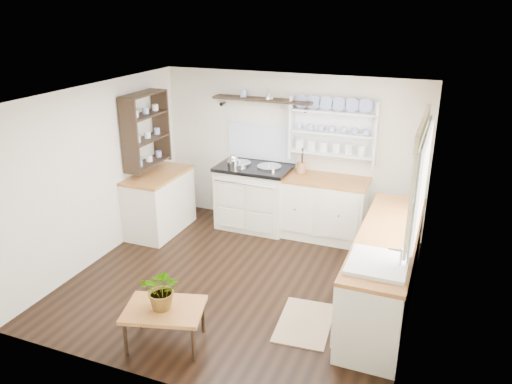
{
  "coord_description": "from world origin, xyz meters",
  "views": [
    {
      "loc": [
        2.17,
        -4.95,
        3.23
      ],
      "look_at": [
        0.1,
        0.25,
        1.1
      ],
      "focal_mm": 35.0,
      "sensor_mm": 36.0,
      "label": 1
    }
  ],
  "objects": [
    {
      "name": "floor_rug",
      "position": [
        0.99,
        -0.56,
        0.01
      ],
      "size": [
        0.62,
        0.89,
        0.02
      ],
      "primitive_type": "cube",
      "rotation": [
        0.0,
        0.0,
        0.09
      ],
      "color": "brown",
      "rests_on": "floor"
    },
    {
      "name": "plate_rack",
      "position": [
        0.65,
        1.86,
        1.56
      ],
      "size": [
        1.2,
        0.22,
        0.9
      ],
      "color": "white",
      "rests_on": "wall_back"
    },
    {
      "name": "aga_cooker",
      "position": [
        -0.45,
        1.57,
        0.49
      ],
      "size": [
        1.08,
        0.75,
        1.0
      ],
      "color": "silver",
      "rests_on": "floor"
    },
    {
      "name": "ceiling",
      "position": [
        0.0,
        0.0,
        2.3
      ],
      "size": [
        4.0,
        3.8,
        0.01
      ],
      "primitive_type": "cube",
      "color": "white",
      "rests_on": "wall_back"
    },
    {
      "name": "utensil_crock",
      "position": [
        0.24,
        1.68,
        0.99
      ],
      "size": [
        0.13,
        0.13,
        0.15
      ],
      "primitive_type": "cylinder",
      "color": "#9C6439",
      "rests_on": "back_cabinets"
    },
    {
      "name": "left_shelving",
      "position": [
        -1.84,
        0.9,
        1.55
      ],
      "size": [
        0.28,
        0.8,
        1.05
      ],
      "primitive_type": "cube",
      "color": "black",
      "rests_on": "wall_left"
    },
    {
      "name": "wall_back",
      "position": [
        0.0,
        1.9,
        1.15
      ],
      "size": [
        4.0,
        0.02,
        2.3
      ],
      "primitive_type": "cube",
      "color": "beige",
      "rests_on": "ground"
    },
    {
      "name": "window",
      "position": [
        1.95,
        0.15,
        1.56
      ],
      "size": [
        0.08,
        1.55,
        1.22
      ],
      "color": "white",
      "rests_on": "wall_right"
    },
    {
      "name": "center_table",
      "position": [
        -0.22,
        -1.4,
        0.37
      ],
      "size": [
        0.89,
        0.74,
        0.42
      ],
      "rotation": [
        0.0,
        0.0,
        0.27
      ],
      "color": "brown",
      "rests_on": "floor"
    },
    {
      "name": "high_shelf",
      "position": [
        -0.4,
        1.78,
        1.91
      ],
      "size": [
        1.5,
        0.29,
        0.16
      ],
      "color": "black",
      "rests_on": "wall_back"
    },
    {
      "name": "wall_left",
      "position": [
        -2.0,
        0.0,
        1.15
      ],
      "size": [
        0.02,
        3.8,
        2.3
      ],
      "primitive_type": "cube",
      "color": "beige",
      "rests_on": "ground"
    },
    {
      "name": "right_cabinets",
      "position": [
        1.7,
        0.1,
        0.46
      ],
      "size": [
        0.62,
        2.43,
        0.9
      ],
      "color": "white",
      "rests_on": "floor"
    },
    {
      "name": "wall_right",
      "position": [
        2.0,
        0.0,
        1.15
      ],
      "size": [
        0.02,
        3.8,
        2.3
      ],
      "primitive_type": "cube",
      "color": "beige",
      "rests_on": "ground"
    },
    {
      "name": "kettle",
      "position": [
        -0.73,
        1.45,
        1.04
      ],
      "size": [
        0.17,
        0.17,
        0.21
      ],
      "primitive_type": null,
      "color": "silver",
      "rests_on": "aga_cooker"
    },
    {
      "name": "potted_plant",
      "position": [
        -0.22,
        -1.4,
        0.63
      ],
      "size": [
        0.44,
        0.4,
        0.43
      ],
      "primitive_type": "imported",
      "rotation": [
        0.0,
        0.0,
        0.19
      ],
      "color": "#3F7233",
      "rests_on": "center_table"
    },
    {
      "name": "left_cabinets",
      "position": [
        -1.7,
        0.9,
        0.46
      ],
      "size": [
        0.62,
        1.13,
        0.9
      ],
      "color": "white",
      "rests_on": "floor"
    },
    {
      "name": "floor",
      "position": [
        0.0,
        0.0,
        0.0
      ],
      "size": [
        4.0,
        3.8,
        0.01
      ],
      "primitive_type": "cube",
      "color": "black",
      "rests_on": "ground"
    },
    {
      "name": "belfast_sink",
      "position": [
        1.7,
        -0.65,
        0.8
      ],
      "size": [
        0.55,
        0.6,
        0.45
      ],
      "color": "white",
      "rests_on": "right_cabinets"
    },
    {
      "name": "back_cabinets",
      "position": [
        0.6,
        1.6,
        0.46
      ],
      "size": [
        1.27,
        0.63,
        0.9
      ],
      "color": "white",
      "rests_on": "floor"
    }
  ]
}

